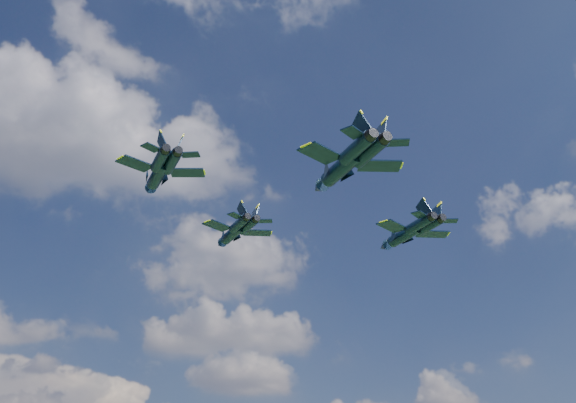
{
  "coord_description": "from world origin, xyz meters",
  "views": [
    {
      "loc": [
        -20.87,
        -90.71,
        25.56
      ],
      "look_at": [
        -0.26,
        -3.03,
        65.95
      ],
      "focal_mm": 45.0,
      "sensor_mm": 36.0,
      "label": 1
    }
  ],
  "objects_px": {
    "jet_lead": "(232,234)",
    "jet_right": "(403,235)",
    "jet_left": "(157,175)",
    "jet_slot": "(340,169)"
  },
  "relations": [
    {
      "from": "jet_lead",
      "to": "jet_right",
      "type": "xyz_separation_m",
      "value": [
        23.08,
        -13.99,
        -3.53
      ]
    },
    {
      "from": "jet_slot",
      "to": "jet_right",
      "type": "bearing_deg",
      "value": 39.44
    },
    {
      "from": "jet_left",
      "to": "jet_right",
      "type": "xyz_separation_m",
      "value": [
        36.0,
        5.62,
        -2.99
      ]
    },
    {
      "from": "jet_right",
      "to": "jet_slot",
      "type": "xyz_separation_m",
      "value": [
        -15.13,
        -18.05,
        0.25
      ]
    },
    {
      "from": "jet_right",
      "to": "jet_lead",
      "type": "bearing_deg",
      "value": 135.91
    },
    {
      "from": "jet_left",
      "to": "jet_right",
      "type": "bearing_deg",
      "value": -0.06
    },
    {
      "from": "jet_left",
      "to": "jet_lead",
      "type": "bearing_deg",
      "value": 47.7
    },
    {
      "from": "jet_left",
      "to": "jet_right",
      "type": "relative_size",
      "value": 0.97
    },
    {
      "from": "jet_left",
      "to": "jet_slot",
      "type": "relative_size",
      "value": 0.86
    },
    {
      "from": "jet_lead",
      "to": "jet_left",
      "type": "height_order",
      "value": "jet_lead"
    }
  ]
}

